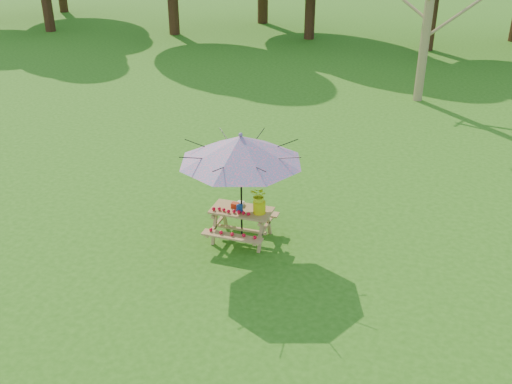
% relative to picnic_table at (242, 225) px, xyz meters
% --- Properties ---
extents(ground, '(120.00, 120.00, 0.00)m').
position_rel_picnic_table_xyz_m(ground, '(-0.32, -3.21, -0.33)').
color(ground, '#296312').
rests_on(ground, ground).
extents(picnic_table, '(1.20, 1.32, 0.67)m').
position_rel_picnic_table_xyz_m(picnic_table, '(0.00, 0.00, 0.00)').
color(picnic_table, tan).
rests_on(picnic_table, ground).
extents(patio_umbrella, '(2.58, 2.58, 2.27)m').
position_rel_picnic_table_xyz_m(patio_umbrella, '(0.00, 0.00, 1.62)').
color(patio_umbrella, black).
rests_on(patio_umbrella, ground).
extents(produce_bins, '(0.27, 0.39, 0.13)m').
position_rel_picnic_table_xyz_m(produce_bins, '(-0.07, 0.02, 0.40)').
color(produce_bins, red).
rests_on(produce_bins, picnic_table).
extents(tomatoes_row, '(0.77, 0.13, 0.07)m').
position_rel_picnic_table_xyz_m(tomatoes_row, '(-0.15, -0.18, 0.38)').
color(tomatoes_row, red).
rests_on(tomatoes_row, picnic_table).
extents(flower_bucket, '(0.40, 0.38, 0.55)m').
position_rel_picnic_table_xyz_m(flower_bucket, '(0.37, -0.02, 0.64)').
color(flower_bucket, yellow).
rests_on(flower_bucket, picnic_table).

